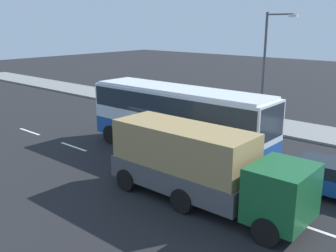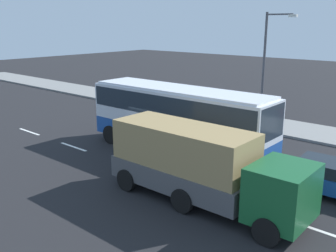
# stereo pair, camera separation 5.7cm
# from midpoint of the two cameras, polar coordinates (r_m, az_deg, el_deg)

# --- Properties ---
(ground_plane) EXTENTS (120.00, 120.00, 0.00)m
(ground_plane) POSITION_cam_midpoint_polar(r_m,az_deg,el_deg) (21.95, -1.29, -3.44)
(ground_plane) COLOR black
(sidewalk_curb) EXTENTS (80.00, 4.00, 0.15)m
(sidewalk_curb) POSITION_cam_midpoint_polar(r_m,az_deg,el_deg) (28.89, 10.71, 1.01)
(sidewalk_curb) COLOR gray
(sidewalk_curb) RESTS_ON ground_plane
(lane_centreline) EXTENTS (40.70, 0.16, 0.01)m
(lane_centreline) POSITION_cam_midpoint_polar(r_m,az_deg,el_deg) (18.44, -2.20, -7.13)
(lane_centreline) COLOR white
(lane_centreline) RESTS_ON ground_plane
(coach_bus) EXTENTS (10.83, 2.84, 3.64)m
(coach_bus) POSITION_cam_midpoint_polar(r_m,az_deg,el_deg) (20.66, 1.69, 1.87)
(coach_bus) COLOR #1E4C9E
(coach_bus) RESTS_ON ground_plane
(cargo_truck) EXTENTS (8.32, 2.54, 3.02)m
(cargo_truck) POSITION_cam_midpoint_polar(r_m,az_deg,el_deg) (15.12, 4.84, -5.68)
(cargo_truck) COLOR #19592D
(cargo_truck) RESTS_ON ground_plane
(car_blue_saloon) EXTENTS (4.19, 2.11, 1.46)m
(car_blue_saloon) POSITION_cam_midpoint_polar(r_m,az_deg,el_deg) (17.38, 23.01, -7.07)
(car_blue_saloon) COLOR #194799
(car_blue_saloon) RESTS_ON ground_plane
(pedestrian_near_curb) EXTENTS (0.32, 0.32, 1.58)m
(pedestrian_near_curb) POSITION_cam_midpoint_polar(r_m,az_deg,el_deg) (27.24, 15.38, 2.00)
(pedestrian_near_curb) COLOR brown
(pedestrian_near_curb) RESTS_ON sidewalk_curb
(street_lamp) EXTENTS (2.02, 0.24, 7.49)m
(street_lamp) POSITION_cam_midpoint_polar(r_m,az_deg,el_deg) (25.50, 14.60, 8.94)
(street_lamp) COLOR #47474C
(street_lamp) RESTS_ON sidewalk_curb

